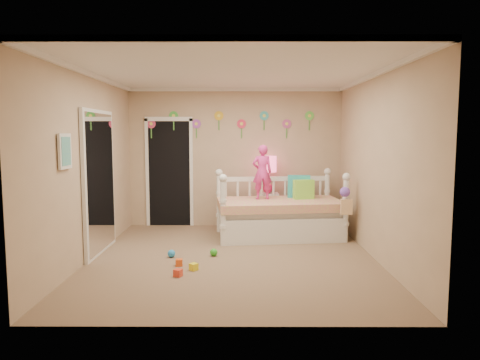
{
  "coord_description": "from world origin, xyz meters",
  "views": [
    {
      "loc": [
        0.12,
        -6.13,
        1.76
      ],
      "look_at": [
        0.1,
        0.6,
        1.05
      ],
      "focal_mm": 33.11,
      "sensor_mm": 36.0,
      "label": 1
    }
  ],
  "objects_px": {
    "daybed": "(279,204)",
    "nightstand": "(268,210)",
    "child": "(262,172)",
    "table_lamp": "(268,169)"
  },
  "relations": [
    {
      "from": "table_lamp",
      "to": "child",
      "type": "bearing_deg",
      "value": -102.31
    },
    {
      "from": "child",
      "to": "table_lamp",
      "type": "bearing_deg",
      "value": -109.05
    },
    {
      "from": "daybed",
      "to": "nightstand",
      "type": "distance_m",
      "value": 0.78
    },
    {
      "from": "daybed",
      "to": "table_lamp",
      "type": "bearing_deg",
      "value": 95.48
    },
    {
      "from": "daybed",
      "to": "table_lamp",
      "type": "distance_m",
      "value": 0.91
    },
    {
      "from": "child",
      "to": "nightstand",
      "type": "relative_size",
      "value": 1.43
    },
    {
      "from": "daybed",
      "to": "nightstand",
      "type": "xyz_separation_m",
      "value": [
        -0.15,
        0.72,
        -0.24
      ]
    },
    {
      "from": "nightstand",
      "to": "child",
      "type": "bearing_deg",
      "value": -103.6
    },
    {
      "from": "child",
      "to": "nightstand",
      "type": "height_order",
      "value": "child"
    },
    {
      "from": "child",
      "to": "table_lamp",
      "type": "distance_m",
      "value": 0.64
    }
  ]
}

